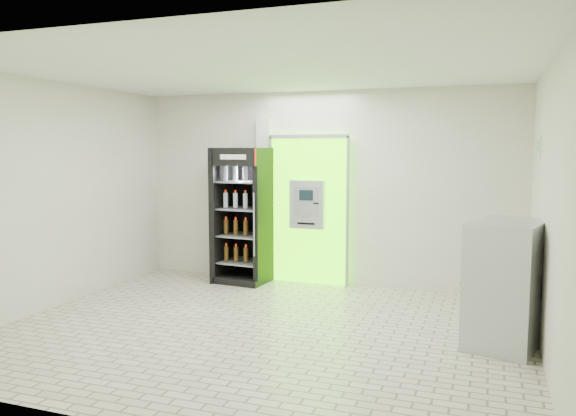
% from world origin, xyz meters
% --- Properties ---
extents(ground, '(6.00, 6.00, 0.00)m').
position_xyz_m(ground, '(0.00, 0.00, 0.00)').
color(ground, beige).
rests_on(ground, ground).
extents(room_shell, '(6.00, 6.00, 6.00)m').
position_xyz_m(room_shell, '(0.00, 0.00, 1.84)').
color(room_shell, silver).
rests_on(room_shell, ground).
extents(atm_assembly, '(1.30, 0.24, 2.33)m').
position_xyz_m(atm_assembly, '(-0.20, 2.41, 1.17)').
color(atm_assembly, '#54FF00').
rests_on(atm_assembly, ground).
extents(pillar, '(0.22, 0.11, 2.60)m').
position_xyz_m(pillar, '(-0.98, 2.45, 1.30)').
color(pillar, silver).
rests_on(pillar, ground).
extents(beverage_cooler, '(0.86, 0.79, 2.13)m').
position_xyz_m(beverage_cooler, '(-1.20, 2.14, 1.02)').
color(beverage_cooler, black).
rests_on(beverage_cooler, ground).
extents(steel_cabinet, '(0.93, 1.15, 1.34)m').
position_xyz_m(steel_cabinet, '(2.65, 0.42, 0.67)').
color(steel_cabinet, '#AEB1B6').
rests_on(steel_cabinet, ground).
extents(exit_sign, '(0.02, 0.22, 0.26)m').
position_xyz_m(exit_sign, '(2.99, 1.40, 2.12)').
color(exit_sign, white).
rests_on(exit_sign, room_shell).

